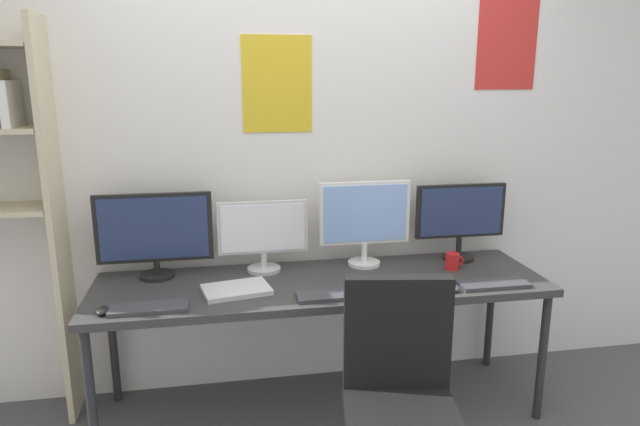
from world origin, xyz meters
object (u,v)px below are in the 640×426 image
(mouse_right_side, at_px, (453,287))
(laptop_closed, at_px, (236,290))
(keyboard_center, at_px, (330,295))
(keyboard_left, at_px, (149,308))
(desk, at_px, (322,290))
(monitor_center_left, at_px, (263,233))
(mouse_left_side, at_px, (102,310))
(coffee_mug, at_px, (453,261))
(keyboard_right, at_px, (493,284))
(monitor_far_right, at_px, (460,216))
(monitor_center_right, at_px, (365,218))
(monitor_far_left, at_px, (154,232))
(office_chair, at_px, (399,426))

(mouse_right_side, bearing_deg, laptop_closed, 170.64)
(keyboard_center, bearing_deg, keyboard_left, 180.00)
(desk, xyz_separation_m, laptop_closed, (-0.44, -0.08, 0.06))
(monitor_center_left, xyz_separation_m, mouse_left_side, (-0.76, -0.45, -0.20))
(monitor_center_left, relative_size, mouse_left_side, 5.03)
(coffee_mug, bearing_deg, keyboard_right, -70.75)
(monitor_center_left, bearing_deg, monitor_far_right, 0.00)
(monitor_far_right, relative_size, mouse_right_side, 5.46)
(desk, xyz_separation_m, keyboard_right, (0.84, -0.23, 0.06))
(monitor_far_right, bearing_deg, mouse_right_side, -116.34)
(monitor_center_right, xyz_separation_m, coffee_mug, (0.46, -0.16, -0.22))
(monitor_far_left, xyz_separation_m, keyboard_left, (0.00, -0.44, -0.24))
(keyboard_center, xyz_separation_m, keyboard_right, (0.84, 0.00, 0.00))
(desk, relative_size, office_chair, 2.35)
(monitor_center_right, bearing_deg, coffee_mug, -18.97)
(monitor_far_right, height_order, mouse_right_side, monitor_far_right)
(monitor_center_left, distance_m, mouse_right_side, 1.03)
(monitor_center_right, distance_m, laptop_closed, 0.82)
(coffee_mug, bearing_deg, mouse_right_side, -112.64)
(office_chair, relative_size, laptop_closed, 3.09)
(monitor_far_left, relative_size, laptop_closed, 1.85)
(keyboard_right, bearing_deg, monitor_far_right, 89.65)
(monitor_far_right, height_order, keyboard_right, monitor_far_right)
(office_chair, relative_size, keyboard_center, 3.04)
(keyboard_center, height_order, mouse_right_side, mouse_right_side)
(office_chair, xyz_separation_m, monitor_far_right, (0.67, 1.01, 0.59))
(desk, distance_m, laptop_closed, 0.45)
(monitor_center_left, height_order, laptop_closed, monitor_center_left)
(monitor_far_right, bearing_deg, keyboard_center, -152.31)
(monitor_center_left, distance_m, mouse_left_side, 0.90)
(desk, distance_m, office_chair, 0.87)
(monitor_far_left, bearing_deg, monitor_center_left, -0.01)
(monitor_far_left, height_order, laptop_closed, monitor_far_left)
(keyboard_left, relative_size, coffee_mug, 3.30)
(keyboard_left, height_order, mouse_right_side, mouse_right_side)
(office_chair, bearing_deg, monitor_center_left, 113.99)
(desk, bearing_deg, keyboard_center, -90.00)
(monitor_far_left, xyz_separation_m, keyboard_right, (1.68, -0.44, -0.24))
(desk, relative_size, keyboard_right, 6.54)
(monitor_far_left, distance_m, mouse_right_side, 1.55)
(mouse_right_side, distance_m, laptop_closed, 1.07)
(keyboard_right, bearing_deg, monitor_center_right, 141.65)
(mouse_right_side, xyz_separation_m, coffee_mug, (0.13, 0.30, 0.03))
(desk, bearing_deg, keyboard_right, -15.31)
(monitor_far_left, relative_size, keyboard_left, 1.70)
(office_chair, height_order, monitor_center_right, monitor_center_right)
(monitor_far_left, relative_size, monitor_center_right, 1.17)
(monitor_far_left, bearing_deg, monitor_far_right, -0.00)
(monitor_center_right, bearing_deg, office_chair, -96.30)
(keyboard_center, distance_m, laptop_closed, 0.47)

